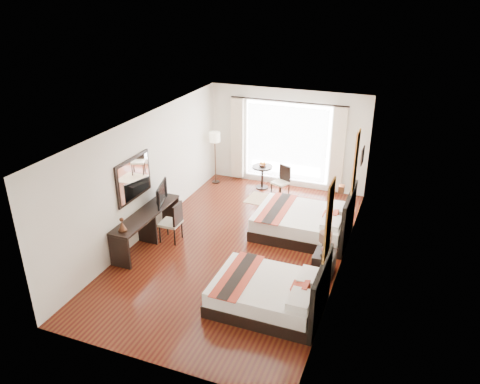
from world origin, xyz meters
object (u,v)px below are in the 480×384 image
(table_lamp, at_px, (325,238))
(desk_chair, at_px, (172,229))
(nightstand, at_px, (324,264))
(console_desk, at_px, (147,228))
(floor_lamp, at_px, (215,140))
(television, at_px, (158,193))
(window_chair, at_px, (281,187))
(bed_near, at_px, (271,293))
(vase, at_px, (324,254))
(bed_far, at_px, (305,222))
(fruit_bowl, at_px, (263,165))
(side_table, at_px, (262,177))

(table_lamp, relative_size, desk_chair, 0.43)
(nightstand, relative_size, console_desk, 0.23)
(desk_chair, relative_size, floor_lamp, 0.62)
(television, relative_size, window_chair, 0.98)
(floor_lamp, height_order, window_chair, floor_lamp)
(bed_near, distance_m, vase, 1.43)
(console_desk, height_order, window_chair, window_chair)
(bed_near, distance_m, bed_far, 2.84)
(console_desk, relative_size, window_chair, 2.56)
(bed_near, height_order, fruit_bowl, bed_near)
(bed_far, bearing_deg, console_desk, -152.78)
(vase, xyz_separation_m, desk_chair, (-3.52, 0.25, -0.28))
(nightstand, height_order, console_desk, console_desk)
(table_lamp, xyz_separation_m, desk_chair, (-3.49, 0.01, -0.49))
(window_chair, bearing_deg, fruit_bowl, -92.91)
(bed_far, distance_m, side_table, 2.84)
(nightstand, xyz_separation_m, fruit_bowl, (-2.55, 3.66, 0.45))
(bed_far, xyz_separation_m, desk_chair, (-2.76, -1.37, -0.03))
(nightstand, bearing_deg, console_desk, -177.15)
(vase, distance_m, window_chair, 3.98)
(vase, distance_m, floor_lamp, 5.47)
(console_desk, distance_m, window_chair, 4.09)
(console_desk, relative_size, television, 2.61)
(vase, xyz_separation_m, side_table, (-2.56, 3.81, -0.24))
(bed_near, distance_m, fruit_bowl, 5.40)
(side_table, bearing_deg, bed_far, -50.81)
(floor_lamp, bearing_deg, bed_near, -56.35)
(television, bearing_deg, vase, -114.71)
(vase, xyz_separation_m, fruit_bowl, (-2.56, 3.82, 0.12))
(bed_near, xyz_separation_m, vase, (0.68, 1.23, 0.28))
(console_desk, height_order, desk_chair, desk_chair)
(television, bearing_deg, table_lamp, -111.27)
(vase, bearing_deg, console_desk, -179.42)
(table_lamp, relative_size, vase, 2.93)
(bed_far, relative_size, nightstand, 4.27)
(nightstand, bearing_deg, floor_lamp, 138.16)
(nightstand, distance_m, side_table, 4.46)
(nightstand, xyz_separation_m, console_desk, (-3.97, -0.20, 0.14))
(television, distance_m, window_chair, 3.69)
(vase, bearing_deg, window_chair, 118.71)
(vase, height_order, floor_lamp, floor_lamp)
(bed_far, bearing_deg, side_table, 129.19)
(vase, bearing_deg, nightstand, 92.77)
(vase, bearing_deg, table_lamp, 97.55)
(table_lamp, relative_size, television, 0.49)
(nightstand, relative_size, window_chair, 0.59)
(fruit_bowl, bearing_deg, desk_chair, -105.18)
(vase, relative_size, fruit_bowl, 0.67)
(console_desk, distance_m, desk_chair, 0.55)
(bed_near, relative_size, console_desk, 0.90)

